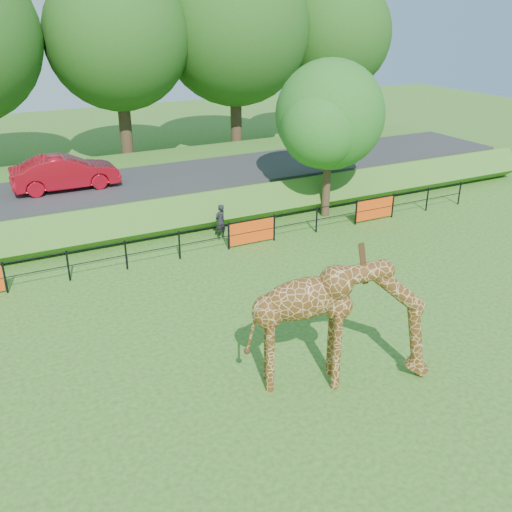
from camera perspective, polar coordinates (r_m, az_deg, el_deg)
The scene contains 9 objects.
ground at distance 15.03m, azimuth 3.26°, elevation -11.33°, with size 90.00×90.00×0.00m, color #2D5B16.
giraffe at distance 13.92m, azimuth 8.52°, elevation -6.66°, with size 4.60×0.84×3.28m, color #563211, non-canonical shape.
perimeter_fence at distance 21.20m, azimuth -7.67°, elevation 1.08°, with size 28.07×0.10×1.10m, color black, non-canonical shape.
embankment at distance 27.97m, azimuth -13.03°, elevation 6.48°, with size 40.00×9.00×1.30m, color #2D5B16.
road at distance 26.37m, azimuth -12.30°, elevation 7.13°, with size 40.00×5.00×0.12m, color #2B2B2D.
car_red at distance 25.83m, azimuth -18.55°, elevation 7.93°, with size 1.54×4.42×1.46m, color red.
visitor at distance 23.00m, azimuth -3.58°, elevation 3.48°, with size 0.51×0.34×1.41m, color black.
tree_east at distance 24.92m, azimuth 7.53°, elevation 13.44°, with size 5.40×4.71×6.76m.
bg_tree_line at distance 33.61m, azimuth -13.91°, elevation 20.58°, with size 37.30×8.80×11.82m.
Camera 1 is at (-6.38, -10.55, 8.59)m, focal length 40.00 mm.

